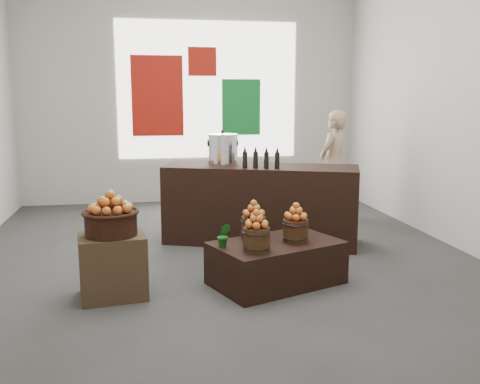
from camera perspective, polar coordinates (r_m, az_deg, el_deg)
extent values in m
plane|color=#353533|center=(6.52, -2.23, -6.70)|extent=(7.00, 7.00, 0.00)
cube|color=#B0AAA2|center=(9.72, -5.23, 10.75)|extent=(6.00, 0.04, 4.00)
cube|color=white|center=(9.73, -3.43, 10.77)|extent=(3.20, 0.02, 2.40)
cube|color=#9A160B|center=(9.66, -8.81, 10.09)|extent=(0.90, 0.04, 1.40)
cube|color=#106C27|center=(9.81, 0.12, 9.04)|extent=(0.70, 0.04, 1.00)
cube|color=#9A160B|center=(9.73, -4.05, 13.71)|extent=(0.50, 0.04, 0.50)
cube|color=#443420|center=(5.26, -13.42, -7.69)|extent=(0.67, 0.58, 0.61)
cylinder|color=black|center=(5.15, -13.61, -3.31)|extent=(0.48, 0.48, 0.22)
cube|color=black|center=(5.51, 3.89, -7.54)|extent=(1.46, 1.19, 0.44)
cylinder|color=#3D2010|center=(5.08, 1.77, -5.11)|extent=(0.25, 0.25, 0.23)
cylinder|color=#3D2010|center=(5.43, 5.95, -4.14)|extent=(0.25, 0.25, 0.23)
cylinder|color=#3D2010|center=(5.53, 1.46, -3.83)|extent=(0.25, 0.25, 0.23)
imported|color=#145F18|center=(5.73, 5.90, -3.37)|extent=(0.27, 0.25, 0.24)
imported|color=#145F18|center=(5.22, -1.73, -4.65)|extent=(0.15, 0.13, 0.24)
cube|color=black|center=(6.97, 2.24, -1.32)|extent=(2.59, 1.61, 1.01)
cylinder|color=silver|center=(6.96, -1.85, 4.46)|extent=(0.38, 0.38, 0.38)
imported|color=tan|center=(8.51, 9.91, 2.91)|extent=(0.72, 0.71, 1.68)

